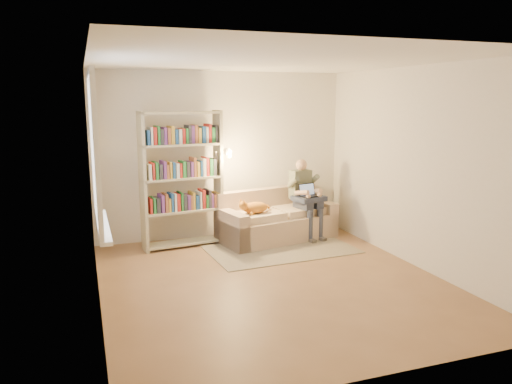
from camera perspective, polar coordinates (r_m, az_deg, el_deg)
name	(u,v)px	position (r m, az deg, el deg)	size (l,w,h in m)	color
floor	(272,281)	(6.15, 1.89, -10.17)	(4.50, 4.50, 0.00)	brown
ceiling	(274,61)	(5.76, 2.05, 14.77)	(4.00, 4.50, 0.02)	white
wall_left	(93,185)	(5.43, -18.12, 0.75)	(0.02, 4.50, 2.60)	silver
wall_right	(417,168)	(6.79, 17.91, 2.64)	(0.02, 4.50, 2.60)	silver
wall_back	(222,155)	(7.94, -3.93, 4.21)	(4.00, 0.02, 2.60)	silver
wall_front	(382,219)	(3.84, 14.21, -2.96)	(4.00, 0.02, 2.60)	silver
window	(97,175)	(5.62, -17.67, 1.86)	(0.12, 1.52, 1.69)	white
sofa	(276,221)	(7.86, 2.27, -3.39)	(1.95, 1.18, 0.77)	tan
person	(305,193)	(7.91, 5.58, -0.17)	(0.43, 0.58, 1.24)	#676E59
cat	(256,207)	(7.47, -0.03, -1.73)	(0.57, 0.29, 0.22)	orange
blanket	(305,199)	(7.80, 5.58, -0.78)	(0.45, 0.37, 0.07)	#242B40
laptop	(304,193)	(7.79, 5.55, -0.17)	(0.33, 0.28, 0.26)	black
bookshelf	(182,173)	(7.39, -8.46, 2.20)	(1.37, 0.46, 2.02)	#BCB38E
rug	(281,249)	(7.37, 2.88, -6.56)	(2.10, 1.24, 0.01)	gray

